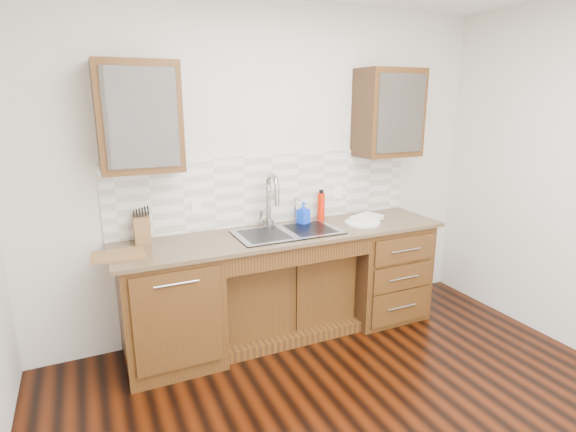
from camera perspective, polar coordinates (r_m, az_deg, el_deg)
name	(u,v)px	position (r m, az deg, el deg)	size (l,w,h in m)	color
wall_back	(268,171)	(3.84, -2.50, 5.72)	(4.00, 0.10, 2.70)	beige
base_cabinet_left	(170,307)	(3.53, -14.71, -11.13)	(0.70, 0.62, 0.88)	#593014
base_cabinet_center	(282,292)	(3.89, -0.81, -9.57)	(1.20, 0.44, 0.70)	#593014
base_cabinet_right	(380,268)	(4.23, 11.62, -6.50)	(0.70, 0.62, 0.88)	#593014
countertop	(287,234)	(3.61, -0.17, -2.29)	(2.70, 0.65, 0.03)	#84705B
backsplash	(271,189)	(3.81, -2.13, 3.44)	(2.70, 0.02, 0.59)	beige
sink	(287,243)	(3.62, -0.07, -3.41)	(0.84, 0.46, 0.19)	#9E9EA5
faucet	(268,203)	(3.72, -2.53, 1.64)	(0.04, 0.04, 0.40)	#999993
filter_tap	(295,209)	(3.84, 0.88, 0.86)	(0.02, 0.02, 0.24)	#999993
upper_cabinet_left	(138,117)	(3.32, -18.48, 11.81)	(0.55, 0.34, 0.75)	#593014
upper_cabinet_right	(388,113)	(4.13, 12.61, 12.64)	(0.55, 0.34, 0.75)	#593014
outlet_left	(196,207)	(3.62, -11.57, 1.17)	(0.08, 0.01, 0.12)	white
outlet_right	(338,193)	(4.11, 6.36, 2.97)	(0.08, 0.01, 0.12)	white
soap_bottle	(303,213)	(3.81, 1.96, 0.36)	(0.09, 0.09, 0.19)	blue
water_bottle	(321,207)	(3.95, 4.22, 1.21)	(0.06, 0.06, 0.24)	red
plate	(363,223)	(3.90, 9.44, -0.84)	(0.30, 0.30, 0.02)	white
dish_towel	(367,218)	(3.95, 10.00, -0.23)	(0.25, 0.18, 0.04)	white
knife_block	(142,229)	(3.50, -18.07, -1.55)	(0.11, 0.19, 0.21)	brown
cutting_board	(118,255)	(3.27, -20.77, -4.68)	(0.35, 0.24, 0.02)	olive
cup_left_a	(133,124)	(3.32, -19.13, 10.93)	(0.13, 0.13, 0.10)	white
cup_left_b	(152,125)	(3.33, -16.92, 10.97)	(0.09, 0.09, 0.09)	white
cup_right_a	(381,119)	(4.08, 11.74, 11.97)	(0.13, 0.13, 0.10)	white
cup_right_b	(397,119)	(4.19, 13.67, 11.88)	(0.10, 0.10, 0.09)	white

